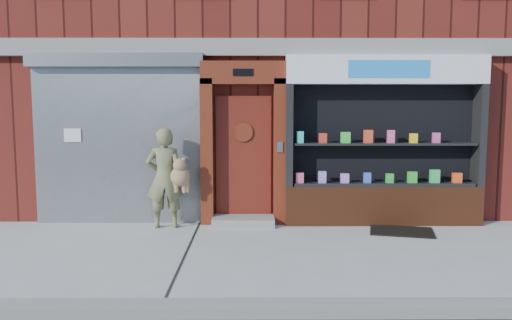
{
  "coord_description": "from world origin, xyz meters",
  "views": [
    {
      "loc": [
        -0.58,
        -7.03,
        2.11
      ],
      "look_at": [
        -0.53,
        1.0,
        1.25
      ],
      "focal_mm": 35.0,
      "sensor_mm": 36.0,
      "label": 1
    }
  ],
  "objects": [
    {
      "name": "red_door_bay",
      "position": [
        -0.75,
        1.86,
        1.46
      ],
      "size": [
        1.52,
        0.58,
        2.9
      ],
      "color": "#581D0F",
      "rests_on": "ground"
    },
    {
      "name": "pharmacy_bay",
      "position": [
        1.75,
        1.81,
        1.37
      ],
      "size": [
        3.5,
        0.41,
        3.0
      ],
      "color": "#622C17",
      "rests_on": "ground"
    },
    {
      "name": "ground",
      "position": [
        0.0,
        0.0,
        0.0
      ],
      "size": [
        80.0,
        80.0,
        0.0
      ],
      "primitive_type": "plane",
      "color": "#9E9E99",
      "rests_on": "ground"
    },
    {
      "name": "curb",
      "position": [
        0.0,
        -2.15,
        0.06
      ],
      "size": [
        60.0,
        0.3,
        0.12
      ],
      "primitive_type": "cube",
      "color": "gray",
      "rests_on": "ground"
    },
    {
      "name": "doormat",
      "position": [
        1.93,
        1.2,
        0.01
      ],
      "size": [
        1.17,
        0.95,
        0.03
      ],
      "primitive_type": "cube",
      "rotation": [
        0.0,
        0.0,
        -0.24
      ],
      "color": "black",
      "rests_on": "ground"
    },
    {
      "name": "woman",
      "position": [
        -2.08,
        1.54,
        0.88
      ],
      "size": [
        0.79,
        0.47,
        1.75
      ],
      "color": "#6E6E48",
      "rests_on": "ground"
    },
    {
      "name": "building",
      "position": [
        -0.0,
        5.99,
        4.0
      ],
      "size": [
        12.0,
        8.16,
        8.0
      ],
      "color": "#531713",
      "rests_on": "ground"
    },
    {
      "name": "shutter_bay",
      "position": [
        -3.0,
        1.93,
        1.72
      ],
      "size": [
        3.1,
        0.3,
        3.04
      ],
      "color": "gray",
      "rests_on": "ground"
    }
  ]
}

